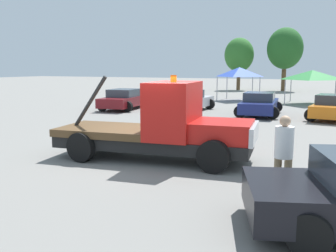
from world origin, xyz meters
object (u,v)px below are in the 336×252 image
(parked_car_maroon, at_px, (125,99))
(person_near_truck, at_px, (284,150))
(parked_car_orange, at_px, (334,107))
(tree_right, at_px, (239,55))
(tow_truck, at_px, (165,128))
(parked_car_silver, at_px, (187,101))
(tree_center, at_px, (285,49))
(parked_car_navy, at_px, (259,104))
(canopy_tent_green, at_px, (312,75))
(canopy_tent_blue, at_px, (239,72))

(parked_car_maroon, bearing_deg, person_near_truck, -144.71)
(parked_car_orange, bearing_deg, tree_right, 32.00)
(tow_truck, distance_m, parked_car_silver, 12.82)
(tow_truck, xyz_separation_m, tree_center, (-1.59, 35.74, 3.90))
(parked_car_orange, height_order, tree_right, tree_right)
(person_near_truck, relative_size, parked_car_maroon, 0.35)
(person_near_truck, xyz_separation_m, parked_car_navy, (-3.26, 13.77, -0.37))
(parked_car_silver, xyz_separation_m, canopy_tent_green, (6.78, 8.08, 1.54))
(parked_car_navy, distance_m, canopy_tent_blue, 9.81)
(parked_car_orange, xyz_separation_m, tree_right, (-11.23, 23.62, 3.56))
(tow_truck, height_order, canopy_tent_blue, canopy_tent_blue)
(tow_truck, relative_size, parked_car_maroon, 1.22)
(canopy_tent_blue, relative_size, canopy_tent_green, 0.86)
(tree_center, relative_size, tree_right, 1.16)
(person_near_truck, distance_m, parked_car_navy, 14.16)
(parked_car_maroon, bearing_deg, parked_car_navy, -93.62)
(parked_car_maroon, relative_size, parked_car_orange, 1.13)
(parked_car_maroon, bearing_deg, parked_car_silver, -87.40)
(parked_car_silver, distance_m, tree_right, 23.67)
(person_near_truck, relative_size, parked_car_orange, 0.40)
(person_near_truck, height_order, tree_center, tree_center)
(canopy_tent_green, height_order, tree_center, tree_center)
(parked_car_silver, relative_size, tree_right, 0.73)
(person_near_truck, distance_m, canopy_tent_green, 22.11)
(canopy_tent_blue, height_order, tree_right, tree_right)
(person_near_truck, height_order, parked_car_orange, person_near_truck)
(parked_car_maroon, bearing_deg, tree_center, -22.48)
(person_near_truck, distance_m, tree_right, 38.81)
(parked_car_silver, height_order, tree_center, tree_center)
(person_near_truck, height_order, parked_car_maroon, person_near_truck)
(parked_car_navy, bearing_deg, parked_car_maroon, 87.91)
(person_near_truck, height_order, canopy_tent_blue, canopy_tent_blue)
(canopy_tent_blue, bearing_deg, canopy_tent_green, -7.19)
(parked_car_silver, bearing_deg, parked_car_navy, -91.29)
(tow_truck, height_order, canopy_tent_green, canopy_tent_green)
(person_near_truck, bearing_deg, parked_car_maroon, 46.58)
(canopy_tent_green, bearing_deg, canopy_tent_blue, 172.81)
(tree_center, xyz_separation_m, tree_right, (-5.27, -0.37, -0.68))
(tree_right, bearing_deg, tree_center, 4.04)
(parked_car_navy, bearing_deg, canopy_tent_blue, 15.99)
(canopy_tent_blue, xyz_separation_m, tree_center, (1.52, 14.81, 2.52))
(parked_car_orange, xyz_separation_m, canopy_tent_blue, (-7.48, 9.18, 1.72))
(parked_car_maroon, bearing_deg, canopy_tent_green, -58.24)
(parked_car_maroon, height_order, tree_right, tree_right)
(parked_car_navy, height_order, tree_right, tree_right)
(tree_center, bearing_deg, tow_truck, -87.46)
(parked_car_navy, distance_m, tree_right, 24.80)
(canopy_tent_blue, bearing_deg, person_near_truck, -73.41)
(tree_right, bearing_deg, canopy_tent_green, -58.01)
(canopy_tent_blue, distance_m, tree_center, 15.10)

